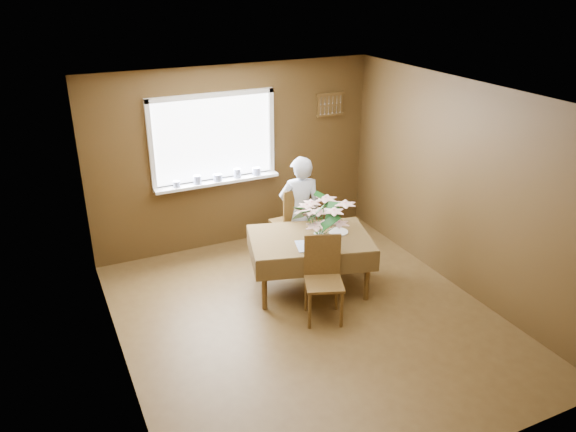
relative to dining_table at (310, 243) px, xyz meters
name	(u,v)px	position (x,y,z in m)	size (l,w,h in m)	color
floor	(309,319)	(-0.32, -0.61, -0.61)	(4.50, 4.50, 0.00)	#4E381A
ceiling	(313,97)	(-0.32, -0.61, 1.89)	(4.50, 4.50, 0.00)	white
wall_back	(235,157)	(-0.32, 1.64, 0.64)	(4.00, 4.00, 0.00)	brown
wall_front	(458,335)	(-0.32, -2.86, 0.64)	(4.00, 4.00, 0.00)	brown
wall_left	(112,256)	(-2.32, -0.61, 0.64)	(4.50, 4.50, 0.00)	brown
wall_right	(462,188)	(1.68, -0.61, 0.64)	(4.50, 4.50, 0.00)	brown
window_assembly	(215,154)	(-0.62, 1.58, 0.75)	(1.72, 0.20, 1.22)	white
spoon_rack	(330,104)	(1.13, 1.60, 1.24)	(0.44, 0.05, 0.33)	brown
dining_table	(310,243)	(0.00, 0.00, 0.00)	(1.63, 1.31, 0.70)	brown
chair_far	(295,221)	(0.15, 0.74, -0.04)	(0.48, 0.48, 1.06)	brown
chair_near	(323,274)	(-0.14, -0.59, -0.09)	(0.53, 0.53, 0.95)	brown
seated_woman	(300,212)	(0.18, 0.63, 0.14)	(0.54, 0.36, 1.49)	white
flower_bouquet	(319,218)	(-0.01, -0.23, 0.42)	(0.60, 0.60, 0.52)	white
side_plate	(338,232)	(0.37, -0.02, 0.09)	(0.24, 0.24, 0.01)	white
table_knife	(324,243)	(0.07, -0.23, 0.09)	(0.02, 0.24, 0.00)	silver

